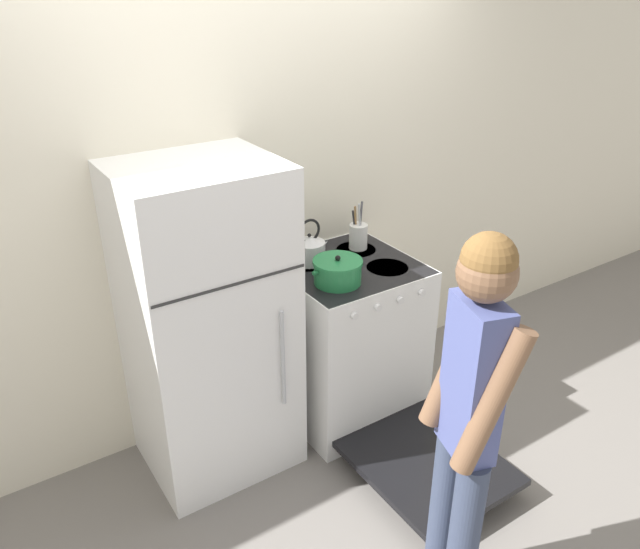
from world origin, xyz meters
TOP-DOWN VIEW (x-y plane):
  - ground_plane at (0.00, 0.00)m, footprint 14.00×14.00m
  - wall_back at (0.00, 0.03)m, footprint 10.00×0.06m
  - refrigerator at (-0.50, -0.31)m, footprint 0.73×0.64m
  - stove_range at (0.30, -0.39)m, footprint 0.72×1.45m
  - dutch_oven_pot at (0.14, -0.49)m, footprint 0.29×0.25m
  - tea_kettle at (0.15, -0.21)m, footprint 0.21×0.17m
  - utensil_jar at (0.48, -0.20)m, footprint 0.10×0.10m
  - person at (-0.09, -1.61)m, footprint 0.33×0.39m

SIDE VIEW (x-z plane):
  - ground_plane at x=0.00m, z-range 0.00..0.00m
  - stove_range at x=0.30m, z-range 0.00..0.93m
  - refrigerator at x=-0.50m, z-range 0.00..1.61m
  - person at x=-0.09m, z-range 0.12..1.77m
  - dutch_oven_pot at x=0.14m, z-range 0.92..1.07m
  - utensil_jar at x=0.48m, z-range 0.87..1.15m
  - tea_kettle at x=0.15m, z-range 0.89..1.14m
  - wall_back at x=0.00m, z-range 0.00..2.55m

